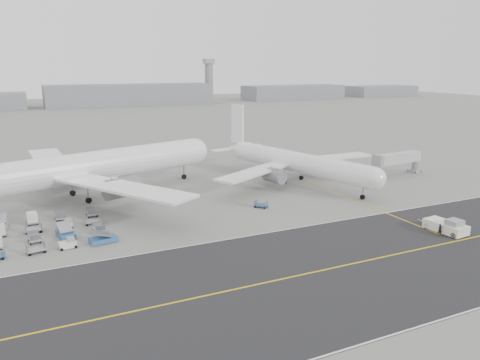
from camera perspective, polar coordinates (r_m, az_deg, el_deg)
name	(u,v)px	position (r m, az deg, el deg)	size (l,w,h in m)	color
ground	(233,233)	(76.59, -0.82, -6.50)	(700.00, 700.00, 0.00)	gray
taxiway	(323,270)	(64.46, 10.08, -10.77)	(220.00, 59.00, 0.03)	#29292C
horizon_buildings	(116,105)	(331.95, -14.89, 8.77)	(520.00, 28.00, 28.00)	gray
control_tower	(209,79)	(355.10, -3.80, 12.13)	(7.00, 7.00, 31.25)	gray
airliner_a	(80,169)	(99.41, -18.91, 1.32)	(62.18, 60.95, 22.13)	white
airliner_b	(294,162)	(109.33, 6.62, 2.24)	(46.46, 47.51, 16.72)	white
pushback_tug	(447,226)	(83.72, 23.88, -5.19)	(3.81, 8.95, 2.53)	white
jet_bridge	(398,159)	(121.90, 18.69, 2.40)	(15.30, 4.23, 5.72)	gray
gse_cluster	(49,235)	(81.78, -22.23, -6.23)	(22.62, 21.81, 2.04)	gray
stray_dolly	(261,208)	(90.06, 2.58, -3.37)	(1.53, 2.49, 1.53)	silver
ground_crew_a	(440,230)	(81.92, 23.21, -5.59)	(0.69, 0.45, 1.89)	black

